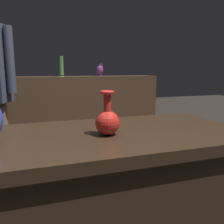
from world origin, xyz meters
TOP-DOWN VIEW (x-y plane):
  - display_plinth at (0.00, 0.00)m, footprint 1.20×0.64m
  - back_display_shelf at (0.00, 2.20)m, footprint 2.60×0.40m
  - vase_centerpiece at (-0.06, -0.04)m, footprint 0.11×0.11m
  - shelf_vase_center at (0.00, 2.21)m, footprint 0.08×0.08m
  - shelf_vase_right at (0.52, 2.20)m, footprint 0.10×0.10m

SIDE VIEW (x-z plane):
  - display_plinth at x=0.00m, z-range 0.00..0.80m
  - back_display_shelf at x=0.00m, z-range 0.00..0.99m
  - vase_centerpiece at x=-0.06m, z-range 0.77..0.97m
  - shelf_vase_right at x=0.52m, z-range 1.00..1.16m
  - shelf_vase_center at x=0.00m, z-range 0.98..1.25m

